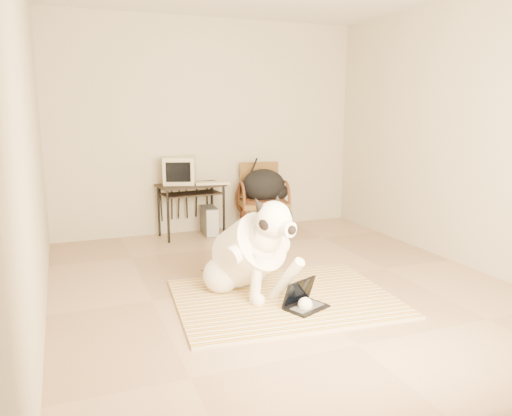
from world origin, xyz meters
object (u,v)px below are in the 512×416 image
dog (249,253)px  crt_monitor (180,170)px  rattan_chair (262,198)px  backpack (265,187)px  computer_desk (191,192)px  pc_tower (210,221)px  laptop (303,301)px

dog → crt_monitor: size_ratio=2.57×
rattan_chair → backpack: size_ratio=1.47×
computer_desk → rattan_chair: size_ratio=0.94×
pc_tower → backpack: backpack is taller
laptop → computer_desk: 2.68m
laptop → dog: bearing=122.2°
rattan_chair → backpack: bearing=-16.3°
dog → computer_desk: (0.04, 2.16, 0.19)m
dog → pc_tower: size_ratio=3.07×
laptop → backpack: backpack is taller
crt_monitor → rattan_chair: (1.02, -0.23, -0.38)m
pc_tower → crt_monitor: bearing=168.6°
dog → computer_desk: bearing=89.0°
rattan_chair → backpack: (0.04, -0.01, 0.15)m
pc_tower → backpack: bearing=-13.2°
rattan_chair → crt_monitor: bearing=167.5°
crt_monitor → laptop: bearing=-82.2°
laptop → rattan_chair: 2.59m
computer_desk → rattan_chair: 0.92m
dog → crt_monitor: (-0.08, 2.24, 0.46)m
dog → pc_tower: (0.27, 2.17, -0.20)m
laptop → crt_monitor: crt_monitor is taller
laptop → computer_desk: size_ratio=0.46×
laptop → backpack: size_ratio=0.64×
computer_desk → backpack: bearing=-9.2°
computer_desk → crt_monitor: (-0.12, 0.09, 0.26)m
pc_tower → laptop: bearing=-89.6°
computer_desk → backpack: size_ratio=1.38×
laptop → rattan_chair: (0.65, 2.48, 0.37)m
computer_desk → crt_monitor: size_ratio=1.80×
pc_tower → rattan_chair: rattan_chair is taller
dog → backpack: size_ratio=1.98×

